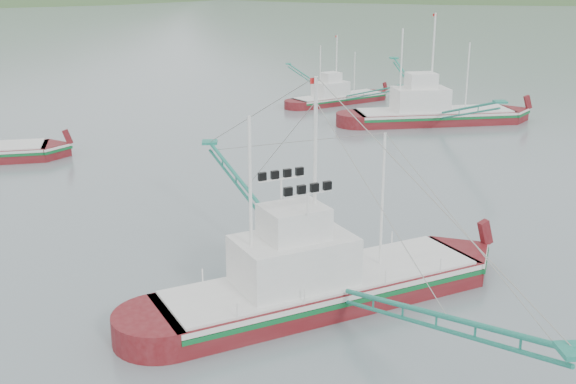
{
  "coord_description": "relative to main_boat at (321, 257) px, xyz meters",
  "views": [
    {
      "loc": [
        -2.71,
        -32.89,
        15.48
      ],
      "look_at": [
        0.0,
        6.0,
        3.2
      ],
      "focal_mm": 45.0,
      "sensor_mm": 36.0,
      "label": 1
    }
  ],
  "objects": [
    {
      "name": "bg_boat_right",
      "position": [
        16.02,
        40.24,
        -0.77
      ],
      "size": [
        16.53,
        29.33,
        11.89
      ],
      "rotation": [
        0.0,
        0.0,
        0.09
      ],
      "color": "#5C0D12",
      "rests_on": "ground"
    },
    {
      "name": "bg_boat_far",
      "position": [
        7.9,
        51.97,
        -0.62
      ],
      "size": [
        13.8,
        19.4,
        8.5
      ],
      "rotation": [
        0.0,
        0.0,
        0.52
      ],
      "color": "#5C0D12",
      "rests_on": "ground"
    },
    {
      "name": "ground",
      "position": [
        -1.04,
        1.68,
        -2.4
      ],
      "size": [
        1200.0,
        1200.0,
        0.0
      ],
      "primitive_type": "plane",
      "color": "slate",
      "rests_on": "ground"
    },
    {
      "name": "main_boat",
      "position": [
        0.0,
        0.0,
        0.0
      ],
      "size": [
        16.4,
        27.67,
        11.75
      ],
      "rotation": [
        0.0,
        0.0,
        0.41
      ],
      "color": "#5C0D12",
      "rests_on": "ground"
    }
  ]
}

